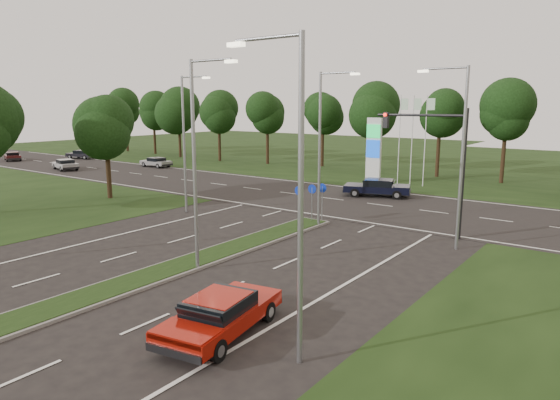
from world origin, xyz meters
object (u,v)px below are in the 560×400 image
Objects in this scene: far_car_b at (65,164)px; navy_sedan at (377,187)px; far_car_c at (82,154)px; far_car_d at (12,156)px; red_sedan at (221,313)px; far_car_a at (156,162)px.

navy_sedan is at bearing -65.90° from far_car_b.
far_car_c is 8.40m from far_car_d.
far_car_c is (-50.91, 27.04, -0.08)m from red_sedan.
far_car_a is at bearing -23.38° from far_car_b.
far_car_b is at bearing -73.78° from far_car_d.
far_car_b is at bearing 79.43° from navy_sedan.
navy_sedan reaches higher than far_car_d.
far_car_a is at bearing -51.41° from far_car_d.
far_car_a is at bearing 66.25° from navy_sedan.
red_sedan is at bearing 175.07° from navy_sedan.
red_sedan reaches higher than far_car_b.
red_sedan is 59.62m from far_car_d.
far_car_d is (-5.11, -6.66, -0.02)m from far_car_c.
navy_sedan is 1.40× the size of far_car_a.
red_sedan is 1.12× the size of far_car_b.
far_car_b is (-41.76, 19.32, -0.06)m from red_sedan.
far_car_b is (-35.09, -5.73, -0.11)m from navy_sedan.
far_car_d is at bearing 128.29° from far_car_c.
far_car_c reaches higher than far_car_a.
red_sedan reaches higher than far_car_d.
far_car_c is (-9.15, 7.72, -0.02)m from far_car_b.
navy_sedan reaches higher than red_sedan.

